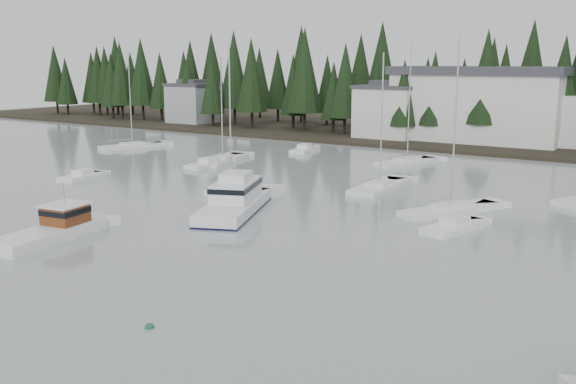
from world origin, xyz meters
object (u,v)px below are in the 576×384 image
at_px(sailboat_1, 407,163).
at_px(runabout_3, 304,150).
at_px(cabin_cruiser_center, 235,203).
at_px(sailboat_3, 223,161).
at_px(house_west, 388,110).
at_px(lobster_boat_brown, 52,232).
at_px(runabout_4, 209,165).
at_px(runabout_0, 83,178).
at_px(sailboat_5, 231,187).
at_px(house_far_west, 192,102).
at_px(harbor_inn, 492,106).
at_px(sailboat_7, 380,188).
at_px(sailboat_9, 450,212).
at_px(sailboat_8, 133,147).
at_px(runabout_1, 454,228).

xyz_separation_m(sailboat_1, runabout_3, (-16.20, 2.67, 0.04)).
bearing_deg(cabin_cruiser_center, sailboat_3, 18.85).
bearing_deg(runabout_3, house_west, -25.51).
xyz_separation_m(lobster_boat_brown, runabout_4, (-11.43, 30.14, -0.36)).
bearing_deg(sailboat_3, runabout_0, 150.03).
bearing_deg(sailboat_1, house_west, 47.94).
bearing_deg(sailboat_5, runabout_4, 31.03).
height_order(house_far_west, sailboat_3, sailboat_3).
height_order(harbor_inn, runabout_4, harbor_inn).
bearing_deg(sailboat_7, sailboat_9, -124.71).
distance_m(sailboat_8, runabout_0, 24.99).
distance_m(sailboat_7, runabout_4, 22.85).
relative_size(lobster_boat_brown, sailboat_7, 0.67).
bearing_deg(lobster_boat_brown, runabout_0, 37.43).
distance_m(house_far_west, sailboat_8, 34.02).
bearing_deg(harbor_inn, sailboat_1, -97.18).
distance_m(sailboat_3, sailboat_5, 16.91).
bearing_deg(runabout_3, sailboat_7, -144.85).
relative_size(lobster_boat_brown, runabout_4, 1.33).
relative_size(sailboat_5, sailboat_8, 1.04).
xyz_separation_m(sailboat_1, runabout_4, (-18.88, -14.33, 0.04)).
distance_m(sailboat_3, runabout_0, 17.96).
bearing_deg(harbor_inn, sailboat_8, -143.02).
relative_size(house_far_west, sailboat_7, 0.63).
xyz_separation_m(house_west, runabout_1, (27.20, -47.20, -4.52)).
bearing_deg(sailboat_8, harbor_inn, -36.63).
xyz_separation_m(harbor_inn, sailboat_8, (-41.68, -31.38, -5.70)).
bearing_deg(runabout_3, sailboat_5, -175.46).
xyz_separation_m(runabout_0, runabout_3, (8.13, 30.79, 0.00)).
bearing_deg(sailboat_1, lobster_boat_brown, -172.19).
distance_m(house_far_west, cabin_cruiser_center, 74.84).
relative_size(lobster_boat_brown, sailboat_1, 0.60).
xyz_separation_m(house_far_west, sailboat_8, (15.36, -30.04, -4.33)).
distance_m(cabin_cruiser_center, sailboat_5, 10.12).
height_order(house_west, lobster_boat_brown, house_west).
xyz_separation_m(sailboat_3, runabout_0, (-4.72, -17.33, 0.07)).
height_order(house_far_west, sailboat_1, sailboat_1).
height_order(sailboat_8, sailboat_9, sailboat_9).
xyz_separation_m(cabin_cruiser_center, sailboat_5, (-6.51, 7.72, -0.65)).
bearing_deg(sailboat_7, lobster_boat_brown, 156.44).
bearing_deg(runabout_1, harbor_inn, 26.74).
bearing_deg(runabout_0, runabout_4, -28.83).
relative_size(house_west, sailboat_7, 0.71).
relative_size(sailboat_5, sailboat_7, 1.08).
bearing_deg(house_west, cabin_cruiser_center, -78.72).
xyz_separation_m(sailboat_5, sailboat_7, (12.24, 7.57, -0.03)).
bearing_deg(lobster_boat_brown, sailboat_8, 31.86).
height_order(house_west, runabout_1, house_west).
relative_size(house_west, sailboat_9, 0.65).
distance_m(sailboat_3, sailboat_7, 24.07).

